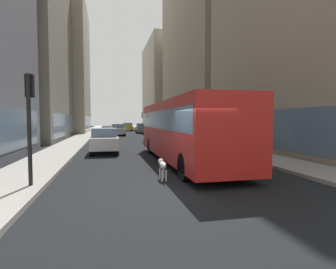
# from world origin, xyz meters

# --- Properties ---
(ground_plane) EXTENTS (120.00, 120.00, 0.00)m
(ground_plane) POSITION_xyz_m (0.00, 35.00, 0.00)
(ground_plane) COLOR black
(sidewalk_left) EXTENTS (2.40, 110.00, 0.15)m
(sidewalk_left) POSITION_xyz_m (-5.70, 35.00, 0.07)
(sidewalk_left) COLOR #9E9991
(sidewalk_left) RESTS_ON ground
(sidewalk_right) EXTENTS (2.40, 110.00, 0.15)m
(sidewalk_right) POSITION_xyz_m (5.70, 35.00, 0.07)
(sidewalk_right) COLOR gray
(sidewalk_right) RESTS_ON ground
(building_left_far) EXTENTS (11.98, 14.33, 21.28)m
(building_left_far) POSITION_xyz_m (-11.90, 38.82, 10.63)
(building_left_far) COLOR #B2A893
(building_left_far) RESTS_ON ground
(building_right_mid) EXTENTS (8.57, 22.55, 33.95)m
(building_right_mid) POSITION_xyz_m (11.90, 29.82, 16.96)
(building_right_mid) COLOR #A0937F
(building_right_mid) RESTS_ON ground
(building_right_far) EXTENTS (11.08, 18.89, 19.95)m
(building_right_far) POSITION_xyz_m (11.90, 52.32, 9.97)
(building_right_far) COLOR #B2A893
(building_right_far) RESTS_ON ground
(transit_bus) EXTENTS (2.78, 11.53, 3.05)m
(transit_bus) POSITION_xyz_m (1.20, 4.59, 1.78)
(transit_bus) COLOR red
(transit_bus) RESTS_ON ground
(car_silver_sedan) EXTENTS (1.84, 4.70, 1.62)m
(car_silver_sedan) POSITION_xyz_m (-1.20, 28.96, 0.82)
(car_silver_sedan) COLOR #B7BABF
(car_silver_sedan) RESTS_ON ground
(car_yellow_taxi) EXTENTS (1.85, 4.44, 1.62)m
(car_yellow_taxi) POSITION_xyz_m (1.20, 44.56, 0.82)
(car_yellow_taxi) COLOR yellow
(car_yellow_taxi) RESTS_ON ground
(car_white_van) EXTENTS (1.70, 4.43, 1.62)m
(car_white_van) POSITION_xyz_m (-2.80, 9.45, 0.82)
(car_white_van) COLOR silver
(car_white_van) RESTS_ON ground
(car_blue_hatchback) EXTENTS (1.74, 4.24, 1.62)m
(car_blue_hatchback) POSITION_xyz_m (2.80, 21.22, 0.82)
(car_blue_hatchback) COLOR #4C6BB7
(car_blue_hatchback) RESTS_ON ground
(car_grey_wagon) EXTENTS (1.73, 4.04, 1.62)m
(car_grey_wagon) POSITION_xyz_m (2.80, 34.27, 0.82)
(car_grey_wagon) COLOR slate
(car_grey_wagon) RESTS_ON ground
(dalmatian_dog) EXTENTS (0.22, 0.96, 0.72)m
(dalmatian_dog) POSITION_xyz_m (-0.66, 0.76, 0.51)
(dalmatian_dog) COLOR white
(dalmatian_dog) RESTS_ON ground
(pedestrian_with_handbag) EXTENTS (0.45, 0.34, 1.69)m
(pedestrian_with_handbag) POSITION_xyz_m (5.92, 7.66, 1.01)
(pedestrian_with_handbag) COLOR #1E1E2D
(pedestrian_with_handbag) RESTS_ON sidewalk_right
(traffic_light_near) EXTENTS (0.24, 0.41, 3.40)m
(traffic_light_near) POSITION_xyz_m (-4.90, 0.36, 2.44)
(traffic_light_near) COLOR black
(traffic_light_near) RESTS_ON sidewalk_left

